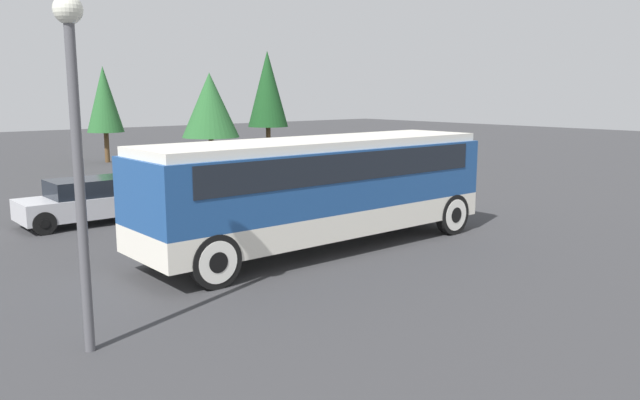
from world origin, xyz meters
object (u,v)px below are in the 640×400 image
tour_bus (323,182)px  parked_car_mid (95,200)px  parked_car_far (280,182)px  lamp_post (75,124)px  parked_car_near (331,187)px

tour_bus → parked_car_mid: tour_bus is taller
tour_bus → parked_car_far: 8.02m
lamp_post → parked_car_near: bearing=32.6°
tour_bus → parked_car_far: size_ratio=2.38×
parked_car_near → parked_car_far: (-0.71, 2.21, -0.02)m
parked_car_near → lamp_post: lamp_post is taller
parked_car_near → parked_car_far: size_ratio=0.96×
parked_car_near → tour_bus: bearing=-132.9°
tour_bus → parked_car_mid: (-3.44, 7.28, -1.08)m
lamp_post → tour_bus: bearing=20.6°
tour_bus → parked_car_near: 6.64m
tour_bus → parked_car_far: tour_bus is taller
tour_bus → lamp_post: lamp_post is taller
parked_car_mid → parked_car_near: bearing=-17.5°
parked_car_near → parked_car_far: bearing=107.9°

